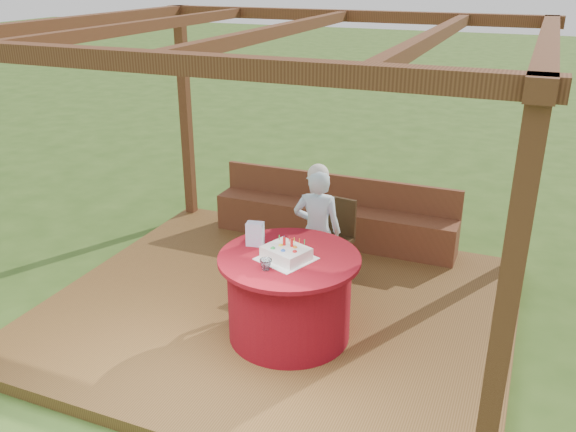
# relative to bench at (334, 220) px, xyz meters

# --- Properties ---
(ground) EXTENTS (60.00, 60.00, 0.00)m
(ground) POSITION_rel_bench_xyz_m (0.00, -1.72, -0.38)
(ground) COLOR #33541C
(ground) RESTS_ON ground
(deck) EXTENTS (4.50, 4.00, 0.12)m
(deck) POSITION_rel_bench_xyz_m (0.00, -1.72, -0.32)
(deck) COLOR brown
(deck) RESTS_ON ground
(pergola) EXTENTS (4.50, 4.00, 2.72)m
(pergola) POSITION_rel_bench_xyz_m (0.00, -1.72, 2.02)
(pergola) COLOR brown
(pergola) RESTS_ON deck
(bench) EXTENTS (3.00, 0.42, 0.80)m
(bench) POSITION_rel_bench_xyz_m (0.00, 0.00, 0.00)
(bench) COLOR brown
(bench) RESTS_ON deck
(table) EXTENTS (1.27, 1.27, 0.80)m
(table) POSITION_rel_bench_xyz_m (0.30, -2.16, 0.14)
(table) COLOR maroon
(table) RESTS_ON deck
(chair) EXTENTS (0.48, 0.48, 0.88)m
(chair) POSITION_rel_bench_xyz_m (0.28, -0.89, 0.22)
(chair) COLOR #31210F
(chair) RESTS_ON deck
(elderly_woman) EXTENTS (0.54, 0.41, 1.39)m
(elderly_woman) POSITION_rel_bench_xyz_m (0.24, -1.27, 0.43)
(elderly_woman) COLOR #ABE0FF
(elderly_woman) RESTS_ON deck
(birthday_cake) EXTENTS (0.54, 0.54, 0.19)m
(birthday_cake) POSITION_rel_bench_xyz_m (0.29, -2.22, 0.60)
(birthday_cake) COLOR white
(birthday_cake) RESTS_ON table
(gift_bag) EXTENTS (0.17, 0.13, 0.22)m
(gift_bag) POSITION_rel_bench_xyz_m (-0.08, -2.05, 0.65)
(gift_bag) COLOR #E896D4
(gift_bag) RESTS_ON table
(drinking_glass) EXTENTS (0.11, 0.11, 0.10)m
(drinking_glass) POSITION_rel_bench_xyz_m (0.21, -2.47, 0.59)
(drinking_glass) COLOR white
(drinking_glass) RESTS_ON table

